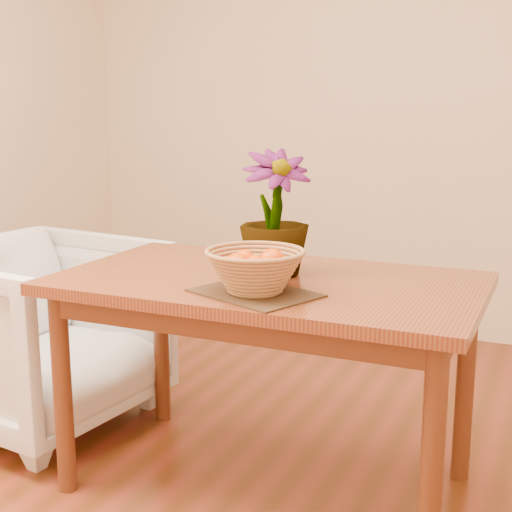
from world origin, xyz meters
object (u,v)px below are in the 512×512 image
at_px(table, 268,303).
at_px(armchair, 40,323).
at_px(wicker_basket, 255,272).
at_px(potted_plant, 275,213).

height_order(table, armchair, armchair).
relative_size(wicker_basket, potted_plant, 0.72).
distance_m(table, potted_plant, 0.30).
distance_m(potted_plant, armchair, 1.21).
height_order(wicker_basket, potted_plant, potted_plant).
relative_size(wicker_basket, armchair, 0.36).
height_order(potted_plant, armchair, potted_plant).
relative_size(table, wicker_basket, 4.58).
relative_size(table, armchair, 1.64).
xyz_separation_m(wicker_basket, armchair, (-1.13, 0.32, -0.39)).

